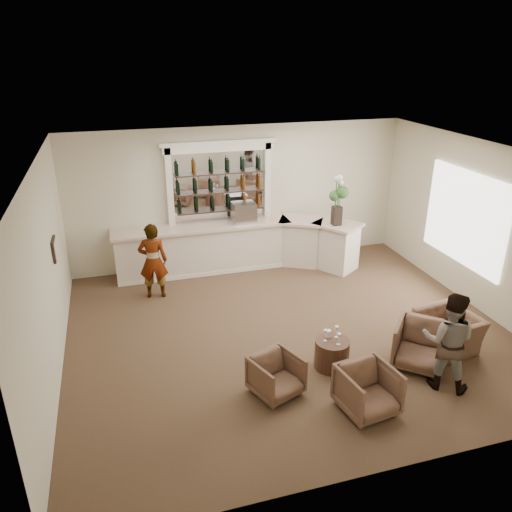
{
  "coord_description": "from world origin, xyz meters",
  "views": [
    {
      "loc": [
        -2.84,
        -7.58,
        4.98
      ],
      "look_at": [
        -0.36,
        0.9,
        1.21
      ],
      "focal_mm": 35.0,
      "sensor_mm": 36.0,
      "label": 1
    }
  ],
  "objects_px": {
    "armchair_left": "(276,376)",
    "armchair_far": "(448,331)",
    "guest": "(448,341)",
    "bar_counter": "(239,246)",
    "espresso_machine": "(244,212)",
    "flower_vase": "(338,197)",
    "armchair_center": "(368,390)",
    "sommelier": "(153,261)",
    "cocktail_table": "(332,354)",
    "armchair_right": "(421,346)"
  },
  "relations": [
    {
      "from": "armchair_left",
      "to": "armchair_far",
      "type": "xyz_separation_m",
      "value": [
        3.31,
        0.37,
        0.0
      ]
    },
    {
      "from": "guest",
      "to": "bar_counter",
      "type": "bearing_deg",
      "value": -30.48
    },
    {
      "from": "bar_counter",
      "to": "espresso_machine",
      "type": "height_order",
      "value": "espresso_machine"
    },
    {
      "from": "espresso_machine",
      "to": "flower_vase",
      "type": "height_order",
      "value": "flower_vase"
    },
    {
      "from": "armchair_center",
      "to": "flower_vase",
      "type": "height_order",
      "value": "flower_vase"
    },
    {
      "from": "bar_counter",
      "to": "armchair_left",
      "type": "relative_size",
      "value": 8.14
    },
    {
      "from": "sommelier",
      "to": "flower_vase",
      "type": "height_order",
      "value": "flower_vase"
    },
    {
      "from": "cocktail_table",
      "to": "flower_vase",
      "type": "height_order",
      "value": "flower_vase"
    },
    {
      "from": "bar_counter",
      "to": "armchair_right",
      "type": "bearing_deg",
      "value": -67.65
    },
    {
      "from": "bar_counter",
      "to": "armchair_right",
      "type": "relative_size",
      "value": 6.77
    },
    {
      "from": "guest",
      "to": "espresso_machine",
      "type": "relative_size",
      "value": 3.07
    },
    {
      "from": "cocktail_table",
      "to": "armchair_left",
      "type": "distance_m",
      "value": 1.17
    },
    {
      "from": "cocktail_table",
      "to": "guest",
      "type": "distance_m",
      "value": 1.83
    },
    {
      "from": "armchair_left",
      "to": "armchair_right",
      "type": "xyz_separation_m",
      "value": [
        2.53,
        0.02,
        0.06
      ]
    },
    {
      "from": "bar_counter",
      "to": "sommelier",
      "type": "xyz_separation_m",
      "value": [
        -2.07,
        -0.87,
        0.24
      ]
    },
    {
      "from": "sommelier",
      "to": "armchair_center",
      "type": "distance_m",
      "value": 5.24
    },
    {
      "from": "espresso_machine",
      "to": "armchair_left",
      "type": "bearing_deg",
      "value": -100.04
    },
    {
      "from": "armchair_right",
      "to": "flower_vase",
      "type": "distance_m",
      "value": 4.19
    },
    {
      "from": "guest",
      "to": "espresso_machine",
      "type": "xyz_separation_m",
      "value": [
        -1.8,
        5.29,
        0.56
      ]
    },
    {
      "from": "armchair_far",
      "to": "espresso_machine",
      "type": "bearing_deg",
      "value": -158.9
    },
    {
      "from": "armchair_center",
      "to": "flower_vase",
      "type": "distance_m",
      "value": 5.17
    },
    {
      "from": "armchair_left",
      "to": "flower_vase",
      "type": "relative_size",
      "value": 0.6
    },
    {
      "from": "bar_counter",
      "to": "armchair_center",
      "type": "height_order",
      "value": "bar_counter"
    },
    {
      "from": "espresso_machine",
      "to": "flower_vase",
      "type": "bearing_deg",
      "value": -22.46
    },
    {
      "from": "armchair_far",
      "to": "espresso_machine",
      "type": "distance_m",
      "value": 5.17
    },
    {
      "from": "flower_vase",
      "to": "cocktail_table",
      "type": "bearing_deg",
      "value": -114.91
    },
    {
      "from": "armchair_right",
      "to": "guest",
      "type": "bearing_deg",
      "value": -43.81
    },
    {
      "from": "guest",
      "to": "espresso_machine",
      "type": "height_order",
      "value": "guest"
    },
    {
      "from": "armchair_far",
      "to": "sommelier",
      "type": "bearing_deg",
      "value": -134.71
    },
    {
      "from": "armchair_right",
      "to": "espresso_machine",
      "type": "height_order",
      "value": "espresso_machine"
    },
    {
      "from": "bar_counter",
      "to": "flower_vase",
      "type": "height_order",
      "value": "flower_vase"
    },
    {
      "from": "cocktail_table",
      "to": "armchair_right",
      "type": "distance_m",
      "value": 1.48
    },
    {
      "from": "guest",
      "to": "armchair_left",
      "type": "relative_size",
      "value": 2.3
    },
    {
      "from": "armchair_center",
      "to": "flower_vase",
      "type": "xyz_separation_m",
      "value": [
        1.61,
        4.7,
        1.44
      ]
    },
    {
      "from": "armchair_center",
      "to": "sommelier",
      "type": "bearing_deg",
      "value": 111.09
    },
    {
      "from": "armchair_center",
      "to": "espresso_machine",
      "type": "xyz_separation_m",
      "value": [
        -0.38,
        5.49,
        1.02
      ]
    },
    {
      "from": "guest",
      "to": "flower_vase",
      "type": "distance_m",
      "value": 4.61
    },
    {
      "from": "bar_counter",
      "to": "armchair_right",
      "type": "xyz_separation_m",
      "value": [
        1.9,
        -4.63,
        -0.19
      ]
    },
    {
      "from": "sommelier",
      "to": "guest",
      "type": "relative_size",
      "value": 1.01
    },
    {
      "from": "bar_counter",
      "to": "armchair_left",
      "type": "distance_m",
      "value": 4.7
    },
    {
      "from": "armchair_center",
      "to": "armchair_right",
      "type": "xyz_separation_m",
      "value": [
        1.38,
        0.76,
        0.03
      ]
    },
    {
      "from": "bar_counter",
      "to": "sommelier",
      "type": "distance_m",
      "value": 2.26
    },
    {
      "from": "cocktail_table",
      "to": "sommelier",
      "type": "relative_size",
      "value": 0.35
    },
    {
      "from": "flower_vase",
      "to": "sommelier",
      "type": "bearing_deg",
      "value": -177.61
    },
    {
      "from": "espresso_machine",
      "to": "flower_vase",
      "type": "relative_size",
      "value": 0.45
    },
    {
      "from": "sommelier",
      "to": "guest",
      "type": "height_order",
      "value": "sommelier"
    },
    {
      "from": "sommelier",
      "to": "armchair_far",
      "type": "bearing_deg",
      "value": 154.0
    },
    {
      "from": "guest",
      "to": "sommelier",
      "type": "bearing_deg",
      "value": -8.15
    },
    {
      "from": "guest",
      "to": "cocktail_table",
      "type": "bearing_deg",
      "value": 6.28
    },
    {
      "from": "guest",
      "to": "armchair_far",
      "type": "xyz_separation_m",
      "value": [
        0.74,
        0.91,
        -0.49
      ]
    }
  ]
}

